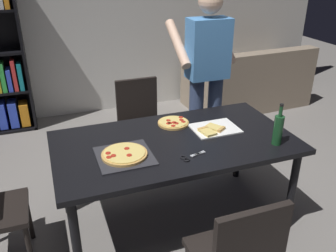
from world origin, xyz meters
The scene contains 11 objects.
ground_plane centered at (0.00, 0.00, 0.00)m, with size 12.00×12.00×0.00m, color gray.
back_wall centered at (0.00, 2.60, 1.40)m, with size 6.40×0.10×2.80m, color silver.
dining_table centered at (0.00, 0.00, 0.68)m, with size 1.79×0.96×0.75m.
chair_far_side centered at (0.00, 0.97, 0.51)m, with size 0.42×0.42×0.90m.
couch centered at (1.90, 1.99, 0.30)m, with size 1.74×0.93×0.85m.
person_serving_pizza centered at (0.61, 0.75, 1.00)m, with size 0.55×0.54×1.75m.
pepperoni_pizza_on_tray centered at (-0.41, -0.11, 0.77)m, with size 0.38×0.38×0.04m.
pizza_slices_on_towel centered at (0.35, 0.06, 0.76)m, with size 0.36×0.28×0.03m.
wine_bottle centered at (0.68, -0.31, 0.87)m, with size 0.07×0.07×0.32m.
kitchen_scissors centered at (0.00, -0.27, 0.76)m, with size 0.20×0.10×0.01m.
second_pizza_plain centered at (0.09, 0.27, 0.76)m, with size 0.25×0.25×0.03m.
Camera 1 is at (-0.86, -2.21, 2.01)m, focal length 38.34 mm.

